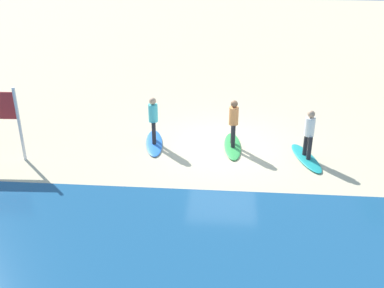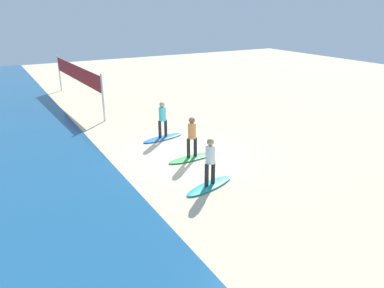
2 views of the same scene
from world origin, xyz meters
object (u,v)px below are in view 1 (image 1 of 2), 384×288
surfboard_green (232,146)px  surfboard_blue (154,143)px  surfer_green (234,120)px  surfer_blue (153,117)px  surfer_teal (309,131)px  surfboard_teal (306,158)px

surfboard_green → surfboard_blue: (2.74, -0.04, 0.00)m
surfer_green → surfer_blue: same height
surfer_teal → surfer_green: same height
surfer_blue → surfboard_teal: bearing=172.0°
surfer_teal → surfer_blue: size_ratio=1.00×
surfboard_teal → surfer_green: size_ratio=1.28×
surfer_teal → surfboard_green: size_ratio=0.78×
surfer_teal → surfboard_green: surfer_teal is taller
surfboard_teal → surfboard_green: 2.52m
surfboard_blue → surfer_teal: bearing=72.7°
surfboard_green → surfer_green: bearing=150.6°
surfboard_teal → surfer_blue: (5.16, -0.73, 0.99)m
surfer_green → surfer_blue: (2.74, -0.04, 0.00)m
surfer_green → surfboard_green: bearing=63.4°
surfboard_teal → surfboard_blue: 5.21m
surfboard_teal → surfboard_green: same height
surfboard_blue → surfer_blue: bearing=-9.3°
surfboard_blue → surfboard_green: bearing=80.0°
surfer_green → surfer_blue: bearing=-0.7°
surfer_teal → surfer_blue: (5.16, -0.73, 0.00)m
surfboard_green → surfer_green: size_ratio=1.28×
surfboard_blue → surfboard_teal: bearing=72.7°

